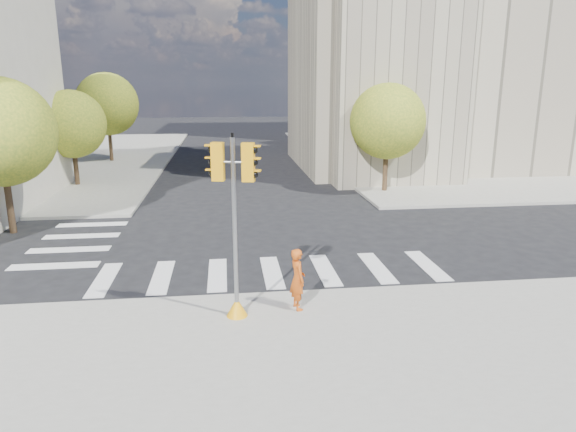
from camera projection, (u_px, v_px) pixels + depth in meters
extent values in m
plane|color=black|center=(270.00, 253.00, 19.03)|extent=(160.00, 160.00, 0.00)
cube|color=gray|center=(465.00, 152.00, 46.35)|extent=(28.00, 40.00, 0.15)
cube|color=#A19880|center=(471.00, 71.00, 38.50)|extent=(26.00, 14.00, 14.00)
cube|color=#A19880|center=(388.00, 69.00, 32.75)|extent=(8.00, 8.00, 14.00)
cube|color=#9EA0A3|center=(429.00, 3.00, 58.22)|extent=(20.00, 18.00, 30.00)
cylinder|color=#382616|center=(10.00, 204.00, 21.32)|extent=(0.28, 0.28, 2.45)
sphere|color=#4D6C1F|center=(0.00, 132.00, 20.57)|extent=(4.40, 4.40, 4.40)
cylinder|color=#382616|center=(76.00, 169.00, 30.97)|extent=(0.28, 0.28, 2.17)
sphere|color=#4D6C1F|center=(71.00, 124.00, 30.29)|extent=(4.00, 4.00, 4.00)
cylinder|color=#382616|center=(111.00, 146.00, 40.52)|extent=(0.28, 0.28, 2.62)
sphere|color=#4D6C1F|center=(107.00, 104.00, 39.71)|extent=(4.80, 4.80, 4.80)
cylinder|color=#382616|center=(385.00, 172.00, 29.22)|extent=(0.28, 0.28, 2.38)
sphere|color=#4D6C1F|center=(388.00, 121.00, 28.50)|extent=(4.20, 4.20, 4.20)
cylinder|color=#382616|center=(339.00, 146.00, 40.73)|extent=(0.28, 0.28, 2.52)
sphere|color=#4D6C1F|center=(340.00, 106.00, 39.96)|extent=(4.60, 4.60, 4.60)
cylinder|color=#382616|center=(314.00, 134.00, 52.30)|extent=(0.28, 0.28, 2.27)
sphere|color=#4D6C1F|center=(314.00, 106.00, 51.61)|extent=(4.00, 4.00, 4.00)
cylinder|color=black|center=(376.00, 115.00, 32.38)|extent=(0.12, 0.12, 8.00)
cube|color=black|center=(379.00, 49.00, 31.38)|extent=(0.35, 0.18, 0.22)
cylinder|color=black|center=(331.00, 106.00, 45.83)|extent=(0.12, 0.12, 8.00)
cube|color=black|center=(332.00, 59.00, 44.83)|extent=(0.35, 0.18, 0.22)
cone|color=orange|center=(237.00, 307.00, 13.50)|extent=(0.56, 0.56, 0.50)
cylinder|color=gray|center=(235.00, 230.00, 12.97)|extent=(0.11, 0.11, 4.69)
cylinder|color=black|center=(232.00, 135.00, 12.37)|extent=(0.07, 0.07, 0.12)
cylinder|color=gray|center=(233.00, 162.00, 12.53)|extent=(0.89, 0.28, 0.06)
cube|color=orange|center=(218.00, 162.00, 12.58)|extent=(0.35, 0.29, 0.95)
cube|color=orange|center=(248.00, 162.00, 12.49)|extent=(0.35, 0.29, 0.95)
imported|color=#C04D12|center=(298.00, 279.00, 13.79)|extent=(0.52, 0.69, 1.71)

